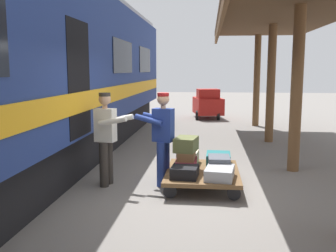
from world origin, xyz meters
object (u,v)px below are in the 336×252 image
(suitcase_burgundy_valise, at_px, (186,165))
(porter_by_door, at_px, (107,136))
(suitcase_gray_aluminum, at_px, (220,173))
(luggage_cart, at_px, (202,173))
(porter_in_overalls, at_px, (162,136))
(suitcase_cream_canvas, at_px, (188,157))
(suitcase_black_hardshell, at_px, (185,172))
(baggage_tug, at_px, (208,104))
(suitcase_slate_roller, at_px, (219,164))
(suitcase_brown_leather, at_px, (187,155))
(suitcase_olive_duffel, at_px, (186,144))
(suitcase_teal_softside, at_px, (218,159))

(suitcase_burgundy_valise, height_order, porter_by_door, porter_by_door)
(suitcase_gray_aluminum, xyz_separation_m, porter_by_door, (2.04, -0.37, 0.53))
(luggage_cart, xyz_separation_m, porter_in_overalls, (0.74, -0.02, 0.67))
(suitcase_cream_canvas, relative_size, porter_by_door, 0.28)
(suitcase_black_hardshell, height_order, baggage_tug, baggage_tug)
(suitcase_gray_aluminum, bearing_deg, porter_by_door, -10.19)
(suitcase_slate_roller, bearing_deg, luggage_cart, 0.00)
(porter_in_overalls, bearing_deg, suitcase_brown_leather, 176.33)
(suitcase_black_hardshell, height_order, suitcase_brown_leather, suitcase_brown_leather)
(suitcase_black_hardshell, relative_size, porter_by_door, 0.28)
(suitcase_brown_leather, distance_m, baggage_tug, 9.89)
(suitcase_gray_aluminum, height_order, suitcase_burgundy_valise, suitcase_burgundy_valise)
(suitcase_slate_roller, relative_size, porter_by_door, 0.30)
(porter_in_overalls, bearing_deg, baggage_tug, -94.68)
(suitcase_brown_leather, bearing_deg, suitcase_olive_duffel, -33.42)
(suitcase_gray_aluminum, bearing_deg, baggage_tug, -88.74)
(suitcase_burgundy_valise, relative_size, suitcase_teal_softside, 1.08)
(suitcase_olive_duffel, bearing_deg, suitcase_slate_roller, 179.99)
(suitcase_slate_roller, distance_m, porter_in_overalls, 1.15)
(suitcase_teal_softside, bearing_deg, luggage_cart, 58.32)
(suitcase_burgundy_valise, bearing_deg, suitcase_slate_roller, 180.00)
(porter_in_overalls, bearing_deg, suitcase_black_hardshell, 131.81)
(luggage_cart, bearing_deg, suitcase_cream_canvas, -58.32)
(luggage_cart, distance_m, suitcase_black_hardshell, 0.58)
(suitcase_black_hardshell, distance_m, suitcase_slate_roller, 0.76)
(suitcase_black_hardshell, distance_m, suitcase_brown_leather, 0.50)
(luggage_cart, bearing_deg, porter_in_overalls, -1.73)
(suitcase_olive_duffel, xyz_separation_m, porter_in_overalls, (0.44, -0.02, 0.15))
(luggage_cart, height_order, porter_in_overalls, porter_in_overalls)
(suitcase_slate_roller, relative_size, porter_in_overalls, 0.30)
(suitcase_gray_aluminum, bearing_deg, suitcase_cream_canvas, -58.32)
(suitcase_burgundy_valise, bearing_deg, baggage_tug, -92.09)
(suitcase_teal_softside, distance_m, porter_by_door, 2.18)
(suitcase_black_hardshell, distance_m, suitcase_cream_canvas, 0.95)
(suitcase_gray_aluminum, xyz_separation_m, baggage_tug, (0.23, -10.36, 0.24))
(suitcase_cream_canvas, height_order, porter_in_overalls, porter_in_overalls)
(suitcase_burgundy_valise, bearing_deg, suitcase_gray_aluminum, 140.98)
(suitcase_burgundy_valise, distance_m, suitcase_cream_canvas, 0.48)
(suitcase_slate_roller, bearing_deg, suitcase_teal_softside, -90.00)
(suitcase_brown_leather, height_order, porter_by_door, porter_by_door)
(suitcase_gray_aluminum, bearing_deg, suitcase_brown_leather, -38.71)
(suitcase_cream_canvas, xyz_separation_m, suitcase_olive_duffel, (0.01, 0.48, 0.36))
(suitcase_slate_roller, bearing_deg, porter_in_overalls, -1.24)
(suitcase_gray_aluminum, xyz_separation_m, suitcase_cream_canvas, (0.59, -0.95, 0.03))
(porter_in_overalls, relative_size, porter_by_door, 1.00)
(suitcase_black_hardshell, height_order, suitcase_gray_aluminum, suitcase_black_hardshell)
(luggage_cart, relative_size, baggage_tug, 0.92)
(suitcase_slate_roller, bearing_deg, suitcase_black_hardshell, 39.02)
(suitcase_gray_aluminum, xyz_separation_m, porter_in_overalls, (1.03, -0.50, 0.53))
(suitcase_slate_roller, distance_m, suitcase_olive_duffel, 0.69)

